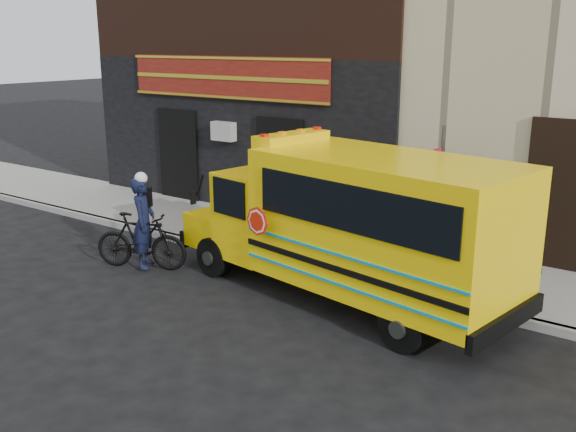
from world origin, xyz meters
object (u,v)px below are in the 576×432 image
at_px(sign_pole, 439,203).
at_px(bicycle, 141,241).
at_px(school_bus, 355,222).
at_px(cyclist, 144,225).

distance_m(sign_pole, bicycle, 6.04).
relative_size(school_bus, cyclist, 3.79).
distance_m(school_bus, cyclist, 4.53).
bearing_deg(school_bus, cyclist, -167.60).
height_order(school_bus, bicycle, school_bus).
distance_m(bicycle, cyclist, 0.36).
bearing_deg(school_bus, sign_pole, 50.46).
distance_m(school_bus, sign_pole, 1.63).
xyz_separation_m(sign_pole, bicycle, (-5.49, -2.25, -1.14)).
bearing_deg(sign_pole, school_bus, -129.54).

